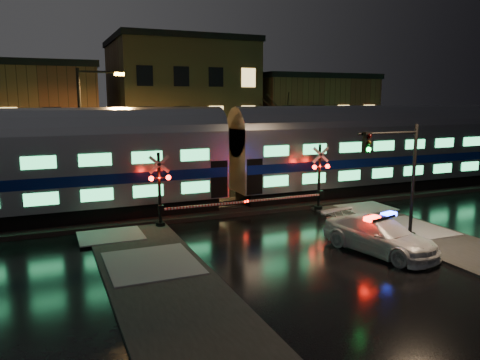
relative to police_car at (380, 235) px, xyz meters
name	(u,v)px	position (x,y,z in m)	size (l,w,h in m)	color
ground	(265,229)	(-3.00, 5.20, -0.78)	(120.00, 120.00, 0.00)	black
ballast	(229,207)	(-3.00, 10.20, -0.66)	(90.00, 4.20, 0.24)	black
sidewalk_left	(171,293)	(-9.50, -0.80, -0.72)	(4.00, 20.00, 0.12)	#2D2D2D
sidewalk_right	(453,247)	(3.50, -0.80, -0.72)	(4.00, 20.00, 0.12)	#2D2D2D
building_left	(4,125)	(-16.00, 27.20, 3.72)	(14.00, 10.00, 9.00)	#543720
building_mid	(180,108)	(-1.00, 27.70, 4.97)	(12.00, 11.00, 11.50)	brown
building_right	(302,121)	(12.00, 27.20, 3.47)	(12.00, 10.00, 8.50)	#543720
train	(227,154)	(-3.08, 10.19, 2.61)	(51.00, 3.12, 5.92)	black
police_car	(380,235)	(0.00, 0.00, 0.00)	(3.37, 5.67, 1.71)	white
crossing_signal_right	(315,184)	(1.35, 7.50, 0.87)	(5.63, 0.65, 3.99)	black
crossing_signal_left	(167,197)	(-7.50, 7.50, 0.85)	(5.56, 0.65, 3.93)	black
traffic_light	(400,180)	(1.91, 1.09, 2.13)	(3.54, 0.67, 5.47)	black
streetlight	(86,128)	(-10.74, 14.20, 4.07)	(2.81, 0.29, 8.42)	black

